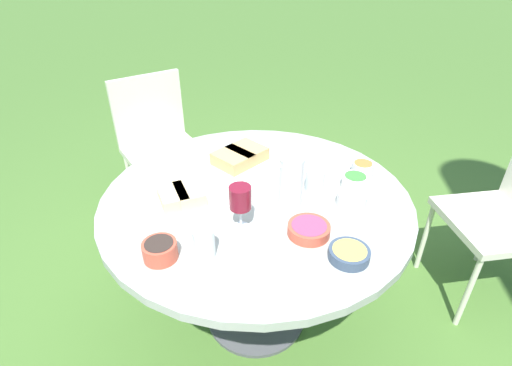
# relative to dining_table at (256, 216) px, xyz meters

# --- Properties ---
(ground_plane) EXTENTS (40.00, 40.00, 0.00)m
(ground_plane) POSITION_rel_dining_table_xyz_m (0.00, 0.00, -0.61)
(ground_plane) COLOR #446B2B
(dining_table) EXTENTS (1.23, 1.23, 0.72)m
(dining_table) POSITION_rel_dining_table_xyz_m (0.00, 0.00, 0.00)
(dining_table) COLOR #4C4C51
(dining_table) RESTS_ON ground_plane
(chair_near_right) EXTENTS (0.56, 0.55, 0.89)m
(chair_near_right) POSITION_rel_dining_table_xyz_m (0.38, -1.03, -0.09)
(chair_near_right) COLOR beige
(chair_near_right) RESTS_ON ground_plane
(water_pitcher) EXTENTS (0.10, 0.09, 0.20)m
(water_pitcher) POSITION_rel_dining_table_xyz_m (-0.11, 0.08, 0.21)
(water_pitcher) COLOR silver
(water_pitcher) RESTS_ON dining_table
(wine_glass) EXTENTS (0.08, 0.08, 0.17)m
(wine_glass) POSITION_rel_dining_table_xyz_m (0.10, 0.18, 0.23)
(wine_glass) COLOR silver
(wine_glass) RESTS_ON dining_table
(platter_bread_main) EXTENTS (0.31, 0.26, 0.07)m
(platter_bread_main) POSITION_rel_dining_table_xyz_m (0.31, 0.00, 0.13)
(platter_bread_main) COLOR white
(platter_bread_main) RESTS_ON dining_table
(platter_charcuterie) EXTENTS (0.45, 0.41, 0.08)m
(platter_charcuterie) POSITION_rel_dining_table_xyz_m (-0.00, -0.26, 0.14)
(platter_charcuterie) COLOR white
(platter_charcuterie) RESTS_ON dining_table
(bowl_fries) EXTENTS (0.13, 0.13, 0.04)m
(bowl_fries) POSITION_rel_dining_table_xyz_m (-0.21, 0.42, 0.12)
(bowl_fries) COLOR #334256
(bowl_fries) RESTS_ON dining_table
(bowl_salad) EXTENTS (0.10, 0.10, 0.06)m
(bowl_salad) POSITION_rel_dining_table_xyz_m (-0.40, 0.04, 0.14)
(bowl_salad) COLOR white
(bowl_salad) RESTS_ON dining_table
(bowl_olives) EXTENTS (0.11, 0.11, 0.06)m
(bowl_olives) POSITION_rel_dining_table_xyz_m (0.38, 0.27, 0.14)
(bowl_olives) COLOR #B74733
(bowl_olives) RESTS_ON dining_table
(bowl_dip_red) EXTENTS (0.15, 0.15, 0.04)m
(bowl_dip_red) POSITION_rel_dining_table_xyz_m (-0.12, 0.27, 0.13)
(bowl_dip_red) COLOR #B74733
(bowl_dip_red) RESTS_ON dining_table
(bowl_dip_cream) EXTENTS (0.11, 0.11, 0.06)m
(bowl_dip_cream) POSITION_rel_dining_table_xyz_m (-0.34, 0.15, 0.14)
(bowl_dip_cream) COLOR silver
(bowl_dip_cream) RESTS_ON dining_table
(bowl_roasted_veg) EXTENTS (0.09, 0.09, 0.06)m
(bowl_roasted_veg) POSITION_rel_dining_table_xyz_m (-0.48, -0.05, 0.14)
(bowl_roasted_veg) COLOR silver
(bowl_roasted_veg) RESTS_ON dining_table
(cup_water_near) EXTENTS (0.08, 0.08, 0.09)m
(cup_water_near) POSITION_rel_dining_table_xyz_m (-0.24, 0.02, 0.15)
(cup_water_near) COLOR silver
(cup_water_near) RESTS_ON dining_table
(cup_water_far) EXTENTS (0.07, 0.07, 0.10)m
(cup_water_far) POSITION_rel_dining_table_xyz_m (0.24, 0.29, 0.15)
(cup_water_far) COLOR silver
(cup_water_far) RESTS_ON dining_table
(handbag) EXTENTS (0.30, 0.14, 0.37)m
(handbag) POSITION_rel_dining_table_xyz_m (-0.78, -0.93, -0.49)
(handbag) COLOR #232328
(handbag) RESTS_ON ground_plane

